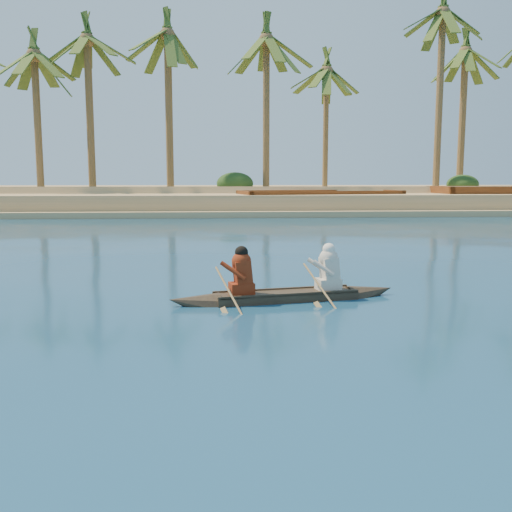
{
  "coord_description": "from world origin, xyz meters",
  "views": [
    {
      "loc": [
        2.01,
        -11.56,
        2.36
      ],
      "look_at": [
        2.87,
        0.77,
        0.66
      ],
      "focal_mm": 40.0,
      "sensor_mm": 36.0,
      "label": 1
    }
  ],
  "objects": [
    {
      "name": "canoe",
      "position": [
        3.34,
        -0.79,
        0.24
      ],
      "size": [
        4.57,
        1.45,
        1.25
      ],
      "rotation": [
        0.0,
        0.0,
        0.19
      ],
      "color": "#3F3522",
      "rests_on": "ground"
    },
    {
      "name": "sandy_embankment",
      "position": [
        0.0,
        46.89,
        0.53
      ],
      "size": [
        150.0,
        51.0,
        1.5
      ],
      "color": "tan",
      "rests_on": "ground"
    },
    {
      "name": "barge_mid",
      "position": [
        8.99,
        26.38,
        0.63
      ],
      "size": [
        11.25,
        5.65,
        1.79
      ],
      "rotation": [
        0.0,
        0.0,
        0.2
      ],
      "color": "brown",
      "rests_on": "ground"
    },
    {
      "name": "ground",
      "position": [
        0.0,
        0.0,
        0.0
      ],
      "size": [
        160.0,
        160.0,
        0.0
      ],
      "primitive_type": "plane",
      "color": "#0C334D",
      "rests_on": "ground"
    },
    {
      "name": "palm_grove",
      "position": [
        0.0,
        35.0,
        8.0
      ],
      "size": [
        110.0,
        14.0,
        16.0
      ],
      "primitive_type": null,
      "color": "#2D4A1A",
      "rests_on": "ground"
    },
    {
      "name": "shrub_cluster",
      "position": [
        0.0,
        31.5,
        1.2
      ],
      "size": [
        100.0,
        6.0,
        2.4
      ],
      "primitive_type": null,
      "color": "#1C3413",
      "rests_on": "ground"
    }
  ]
}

